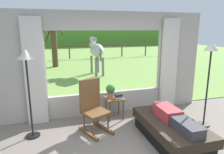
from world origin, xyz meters
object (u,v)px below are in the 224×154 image
Objects in this scene: book_stack at (119,96)px; rocking_chair at (93,107)px; side_table at (114,102)px; pasture_tree at (54,41)px; reclining_person at (173,117)px; horse at (96,50)px; potted_plant at (110,90)px; floor_lamp_left at (27,67)px; floor_lamp_right at (210,59)px; recliner_sofa at (170,130)px.

rocking_chair is at bearing -149.49° from book_stack.
side_table is 0.18× the size of pasture_tree.
reclining_person is at bearing -77.83° from pasture_tree.
book_stack is at bearing -99.42° from horse.
reclining_person is at bearing -55.71° from rocking_chair.
floor_lamp_left reaches higher than potted_plant.
floor_lamp_right reaches higher than horse.
recliner_sofa is at bearing 90.59° from reclining_person.
side_table is (-0.73, 1.36, -0.10)m from reclining_person.
recliner_sofa is at bearing -20.07° from floor_lamp_left.
pasture_tree is (-1.27, 7.56, 0.88)m from book_stack.
rocking_chair is 5.58m from horse.
horse is (1.29, 5.40, 0.61)m from rocking_chair.
recliner_sofa is 0.91× the size of floor_lamp_right.
potted_plant is (-0.81, 1.37, 0.48)m from recliner_sofa.
potted_plant is 0.18× the size of horse.
recliner_sofa is at bearing -77.76° from pasture_tree.
reclining_person is 9.11m from pasture_tree.
book_stack is at bearing -80.49° from pasture_tree.
potted_plant is at bearing 13.49° from floor_lamp_left.
pasture_tree is at bearing 102.83° from recliner_sofa.
horse is 0.65× the size of pasture_tree.
floor_lamp_left is at bearing 160.52° from recliner_sofa.
rocking_chair is 2.68m from floor_lamp_right.
recliner_sofa is 1.51m from side_table.
floor_lamp_left reaches higher than horse.
rocking_chair reaches higher than potted_plant.
side_table is 0.29m from potted_plant.
rocking_chair is at bearing -86.00° from pasture_tree.
side_table is at bearing 145.95° from book_stack.
pasture_tree is (-1.84, 2.57, 0.29)m from horse.
pasture_tree is (-3.01, 8.44, -0.07)m from floor_lamp_right.
floor_lamp_right is at bearing -81.54° from horse.
book_stack is 0.10× the size of floor_lamp_right.
book_stack is (0.17, -0.12, -0.13)m from potted_plant.
side_table is (0.62, 0.48, -0.12)m from rocking_chair.
pasture_tree is (-1.10, 7.44, 0.74)m from potted_plant.
horse is (-0.07, 6.28, 0.63)m from reclining_person.
potted_plant is at bearing 144.58° from book_stack.
reclining_person is 0.51× the size of pasture_tree.
pasture_tree reaches higher than side_table.
reclining_person is 0.81× the size of floor_lamp_left.
horse is at bearing 81.30° from potted_plant.
reclining_person is 1.54m from floor_lamp_right.
rocking_chair is 1.52m from floor_lamp_left.
potted_plant is (0.54, 0.54, 0.16)m from rocking_chair.
rocking_chair is 0.40× the size of pasture_tree.
horse is at bearing 101.27° from floor_lamp_right.
horse reaches higher than recliner_sofa.
side_table is at bearing 118.89° from reclining_person.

